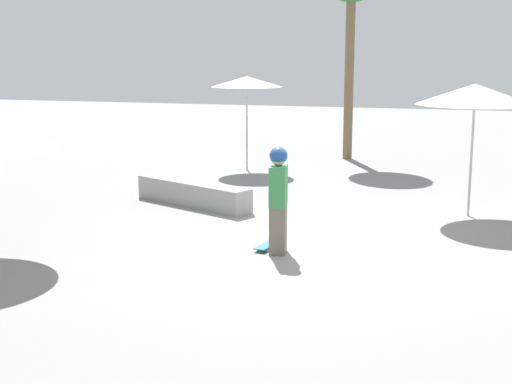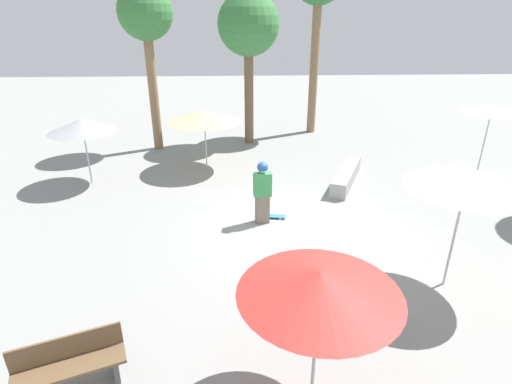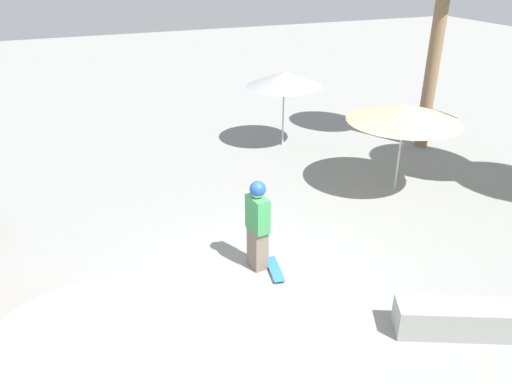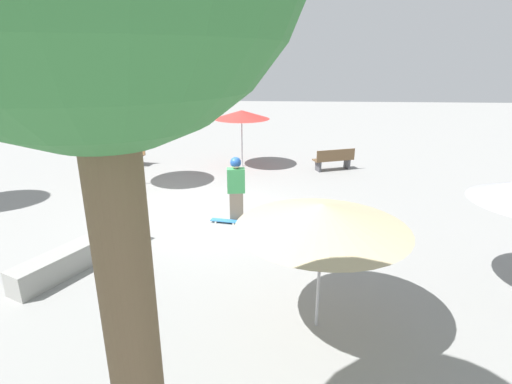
# 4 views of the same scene
# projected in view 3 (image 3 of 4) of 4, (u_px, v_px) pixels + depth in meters

# --- Properties ---
(ground_plane) EXTENTS (60.00, 60.00, 0.00)m
(ground_plane) POSITION_uv_depth(u_px,v_px,m) (258.00, 291.00, 8.67)
(ground_plane) COLOR gray
(skater_main) EXTENTS (0.50, 0.32, 1.76)m
(skater_main) POSITION_uv_depth(u_px,v_px,m) (258.00, 222.00, 8.93)
(skater_main) COLOR #726656
(skater_main) RESTS_ON ground_plane
(skateboard) EXTENTS (0.82, 0.33, 0.07)m
(skateboard) POSITION_uv_depth(u_px,v_px,m) (275.00, 269.00, 9.17)
(skateboard) COLOR teal
(skateboard) RESTS_ON ground_plane
(concrete_ledge) EXTENTS (1.71, 2.93, 0.51)m
(concrete_ledge) POSITION_uv_depth(u_px,v_px,m) (494.00, 320.00, 7.62)
(concrete_ledge) COLOR gray
(concrete_ledge) RESTS_ON ground_plane
(shade_umbrella_tan) EXTENTS (2.67, 2.67, 2.15)m
(shade_umbrella_tan) POSITION_uv_depth(u_px,v_px,m) (405.00, 113.00, 11.47)
(shade_umbrella_tan) COLOR #B7B7BC
(shade_umbrella_tan) RESTS_ON ground_plane
(shade_umbrella_grey) EXTENTS (2.19, 2.19, 2.21)m
(shade_umbrella_grey) POSITION_uv_depth(u_px,v_px,m) (284.00, 79.00, 14.20)
(shade_umbrella_grey) COLOR #B7B7BC
(shade_umbrella_grey) RESTS_ON ground_plane
(shade_umbrella_cream) EXTENTS (2.28, 2.28, 2.63)m
(shade_umbrella_cream) POSITION_uv_depth(u_px,v_px,m) (96.00, 336.00, 4.21)
(shade_umbrella_cream) COLOR #B7B7BC
(shade_umbrella_cream) RESTS_ON ground_plane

